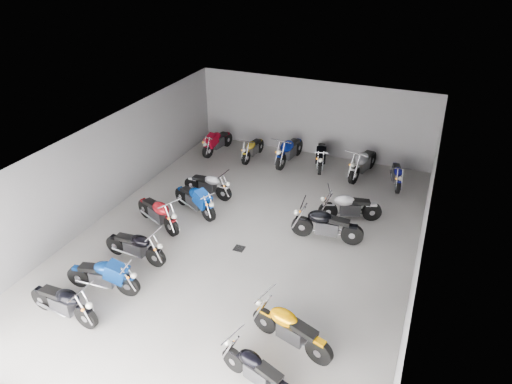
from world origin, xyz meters
TOP-DOWN VIEW (x-y plane):
  - ground at (0.00, 0.00)m, footprint 14.00×14.00m
  - wall_back at (0.00, 7.00)m, footprint 10.00×0.10m
  - wall_left at (-5.00, 0.00)m, footprint 0.10×14.00m
  - wall_right at (5.00, 0.00)m, footprint 0.10×14.00m
  - ceiling at (0.00, 0.00)m, footprint 10.00×14.00m
  - drain_grate at (0.00, -0.50)m, footprint 0.32×0.32m
  - motorcycle_left_a at (-2.77, -4.74)m, footprint 2.10×0.44m
  - motorcycle_left_b at (-2.52, -3.56)m, footprint 2.09×0.51m
  - motorcycle_left_c at (-2.53, -2.14)m, footprint 2.04×0.41m
  - motorcycle_left_d at (-2.91, -0.38)m, footprint 2.03×0.98m
  - motorcycle_left_e at (-2.22, 0.81)m, footprint 1.99×0.98m
  - motorcycle_left_f at (-2.34, 1.96)m, footprint 1.96×0.43m
  - motorcycle_right_a at (2.34, -4.73)m, footprint 1.89×0.67m
  - motorcycle_right_b at (2.63, -3.43)m, footprint 2.10×0.71m
  - motorcycle_right_e at (2.28, 0.98)m, footprint 2.23×0.50m
  - motorcycle_right_f at (2.69, 2.37)m, footprint 1.99×0.87m
  - motorcycle_back_a at (-3.78, 5.52)m, footprint 0.51×2.04m
  - motorcycle_back_b at (-2.11, 5.51)m, footprint 0.39×1.91m
  - motorcycle_back_c at (-0.57, 5.73)m, footprint 0.53×2.31m
  - motorcycle_back_d at (0.74, 5.87)m, footprint 0.65×2.08m
  - motorcycle_back_e at (2.46, 5.70)m, footprint 0.68×2.30m
  - motorcycle_back_f at (3.80, 5.44)m, footprint 0.57×1.83m

SIDE VIEW (x-z plane):
  - ground at x=0.00m, z-range 0.00..0.00m
  - drain_grate at x=0.00m, z-range 0.00..0.01m
  - motorcycle_back_f at x=3.80m, z-range 0.04..0.85m
  - motorcycle_back_b at x=-2.11m, z-range 0.04..0.88m
  - motorcycle_right_a at x=2.34m, z-range 0.04..0.89m
  - motorcycle_left_f at x=-2.34m, z-range 0.04..0.90m
  - motorcycle_left_c at x=-2.53m, z-range 0.04..0.94m
  - motorcycle_back_a at x=-3.78m, z-range 0.04..0.94m
  - motorcycle_right_f at x=2.69m, z-range 0.04..0.96m
  - motorcycle_left_b at x=-2.52m, z-range 0.04..0.96m
  - motorcycle_left_a at x=-2.77m, z-range 0.04..0.97m
  - motorcycle_back_d at x=0.74m, z-range 0.04..0.97m
  - motorcycle_left_e at x=-2.22m, z-range 0.04..0.97m
  - motorcycle_right_b at x=2.63m, z-range 0.04..0.98m
  - motorcycle_left_d at x=-2.91m, z-range 0.04..0.99m
  - motorcycle_right_e at x=2.28m, z-range 0.04..1.03m
  - motorcycle_back_c at x=-0.57m, z-range 0.05..1.06m
  - motorcycle_back_e at x=2.46m, z-range 0.05..1.07m
  - wall_back at x=0.00m, z-range 0.00..3.20m
  - wall_left at x=-5.00m, z-range 0.00..3.20m
  - wall_right at x=5.00m, z-range 0.00..3.20m
  - ceiling at x=0.00m, z-range 3.20..3.24m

